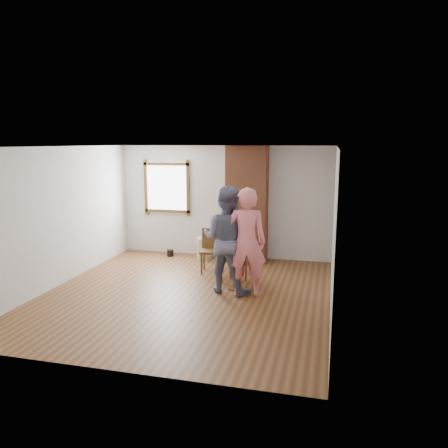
{
  "coord_description": "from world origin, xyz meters",
  "views": [
    {
      "loc": [
        2.44,
        -7.07,
        2.67
      ],
      "look_at": [
        0.49,
        0.8,
        1.15
      ],
      "focal_mm": 35.0,
      "sensor_mm": 36.0,
      "label": 1
    }
  ],
  "objects_px": {
    "dining_chair_left": "(211,248)",
    "person_pink": "(246,243)",
    "side_table": "(235,268)",
    "dining_chair_right": "(236,255)",
    "stoneware_crock": "(205,248)",
    "man": "(227,240)"
  },
  "relations": [
    {
      "from": "side_table",
      "to": "person_pink",
      "type": "height_order",
      "value": "person_pink"
    },
    {
      "from": "stoneware_crock",
      "to": "man",
      "type": "xyz_separation_m",
      "value": [
        1.03,
        -2.08,
        0.71
      ]
    },
    {
      "from": "dining_chair_left",
      "to": "person_pink",
      "type": "distance_m",
      "value": 1.69
    },
    {
      "from": "man",
      "to": "person_pink",
      "type": "height_order",
      "value": "person_pink"
    },
    {
      "from": "stoneware_crock",
      "to": "dining_chair_left",
      "type": "bearing_deg",
      "value": -66.01
    },
    {
      "from": "stoneware_crock",
      "to": "person_pink",
      "type": "xyz_separation_m",
      "value": [
        1.41,
        -2.23,
        0.72
      ]
    },
    {
      "from": "dining_chair_right",
      "to": "man",
      "type": "distance_m",
      "value": 0.76
    },
    {
      "from": "dining_chair_right",
      "to": "side_table",
      "type": "relative_size",
      "value": 1.55
    },
    {
      "from": "dining_chair_left",
      "to": "side_table",
      "type": "xyz_separation_m",
      "value": [
        0.73,
        -0.98,
        -0.1
      ]
    },
    {
      "from": "dining_chair_right",
      "to": "person_pink",
      "type": "distance_m",
      "value": 0.96
    },
    {
      "from": "side_table",
      "to": "person_pink",
      "type": "distance_m",
      "value": 0.69
    },
    {
      "from": "dining_chair_left",
      "to": "person_pink",
      "type": "relative_size",
      "value": 0.47
    },
    {
      "from": "stoneware_crock",
      "to": "side_table",
      "type": "distance_m",
      "value": 2.25
    },
    {
      "from": "stoneware_crock",
      "to": "dining_chair_left",
      "type": "relative_size",
      "value": 0.55
    },
    {
      "from": "dining_chair_right",
      "to": "person_pink",
      "type": "relative_size",
      "value": 0.48
    },
    {
      "from": "side_table",
      "to": "man",
      "type": "relative_size",
      "value": 0.31
    },
    {
      "from": "person_pink",
      "to": "dining_chair_right",
      "type": "bearing_deg",
      "value": -78.15
    },
    {
      "from": "man",
      "to": "side_table",
      "type": "bearing_deg",
      "value": -118.44
    },
    {
      "from": "dining_chair_left",
      "to": "dining_chair_right",
      "type": "bearing_deg",
      "value": -46.62
    },
    {
      "from": "side_table",
      "to": "man",
      "type": "distance_m",
      "value": 0.59
    },
    {
      "from": "dining_chair_right",
      "to": "stoneware_crock",
      "type": "bearing_deg",
      "value": 143.3
    },
    {
      "from": "side_table",
      "to": "dining_chair_left",
      "type": "bearing_deg",
      "value": 126.56
    }
  ]
}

